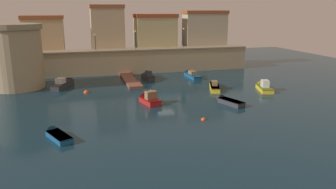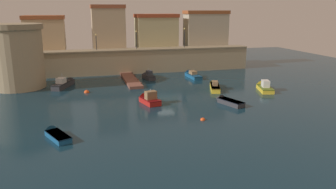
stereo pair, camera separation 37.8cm
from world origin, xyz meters
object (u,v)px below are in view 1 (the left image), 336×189
moored_boat_0 (147,76)px  moored_boat_4 (227,101)px  mooring_buoy_1 (203,120)px  mooring_buoy_0 (86,93)px  quay_lamp_2 (184,35)px  moored_boat_3 (214,86)px  quay_lamp_0 (95,39)px  moored_boat_2 (56,134)px  moored_boat_7 (64,83)px  moored_boat_5 (148,99)px  moored_boat_6 (263,87)px  moored_boat_1 (191,75)px  fortress_tower (15,56)px  quay_lamp_1 (135,37)px

moored_boat_0 → moored_boat_4: moored_boat_0 is taller
mooring_buoy_1 → mooring_buoy_0: bearing=126.7°
quay_lamp_2 → moored_boat_3: quay_lamp_2 is taller
quay_lamp_2 → mooring_buoy_0: (-20.08, -14.36, -7.24)m
quay_lamp_0 → quay_lamp_2: size_ratio=0.78×
quay_lamp_0 → moored_boat_2: quay_lamp_0 is taller
moored_boat_7 → mooring_buoy_0: size_ratio=8.81×
quay_lamp_0 → moored_boat_7: size_ratio=0.43×
moored_boat_5 → moored_boat_6: (18.95, 2.51, -0.04)m
moored_boat_3 → moored_boat_5: (-11.86, -5.28, 0.07)m
moored_boat_3 → moored_boat_4: (-1.80, -8.45, -0.11)m
mooring_buoy_0 → moored_boat_5: bearing=-45.1°
moored_boat_3 → moored_boat_2: bearing=142.2°
moored_boat_6 → quay_lamp_0: bearing=67.6°
mooring_buoy_1 → moored_boat_3: bearing=62.3°
quay_lamp_2 → moored_boat_4: size_ratio=0.77×
moored_boat_1 → mooring_buoy_0: bearing=109.0°
moored_boat_2 → mooring_buoy_0: bearing=-36.2°
moored_boat_2 → moored_boat_4: moored_boat_4 is taller
moored_boat_3 → moored_boat_7: moored_boat_7 is taller
fortress_tower → moored_boat_6: (37.06, -11.55, -4.62)m
quay_lamp_0 → moored_boat_2: 33.15m
quay_lamp_0 → moored_boat_2: (-6.10, -31.94, -6.45)m
moored_boat_2 → moored_boat_7: size_ratio=0.67×
quay_lamp_1 → moored_boat_4: 27.37m
moored_boat_7 → quay_lamp_0: bearing=-9.0°
quay_lamp_1 → moored_boat_7: 17.55m
moored_boat_4 → moored_boat_7: moored_boat_7 is taller
moored_boat_6 → moored_boat_7: (-30.04, 10.56, 0.07)m
fortress_tower → mooring_buoy_0: (10.27, -6.19, -5.10)m
quay_lamp_0 → moored_boat_4: quay_lamp_0 is taller
moored_boat_7 → moored_boat_0: bearing=-56.5°
quay_lamp_0 → moored_boat_0: 12.41m
quay_lamp_0 → moored_boat_7: 12.49m
moored_boat_0 → quay_lamp_0: bearing=41.2°
quay_lamp_0 → moored_boat_4: 30.37m
moored_boat_6 → moored_boat_7: 31.84m
quay_lamp_1 → moored_boat_7: quay_lamp_1 is taller
quay_lamp_0 → moored_boat_7: (-5.80, -9.16, -6.19)m
fortress_tower → quay_lamp_2: (30.35, 8.18, 2.14)m
quay_lamp_1 → moored_boat_5: quay_lamp_1 is taller
moored_boat_5 → moored_boat_2: bearing=116.1°
mooring_buoy_0 → mooring_buoy_1: bearing=-53.3°
moored_boat_6 → mooring_buoy_1: 18.29m
moored_boat_1 → moored_boat_4: 18.54m
quay_lamp_0 → moored_boat_2: bearing=-100.8°
moored_boat_0 → moored_boat_6: 20.53m
quay_lamp_0 → fortress_tower: bearing=-147.5°
moored_boat_4 → moored_boat_5: (-10.06, 3.17, 0.18)m
fortress_tower → moored_boat_7: 8.42m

